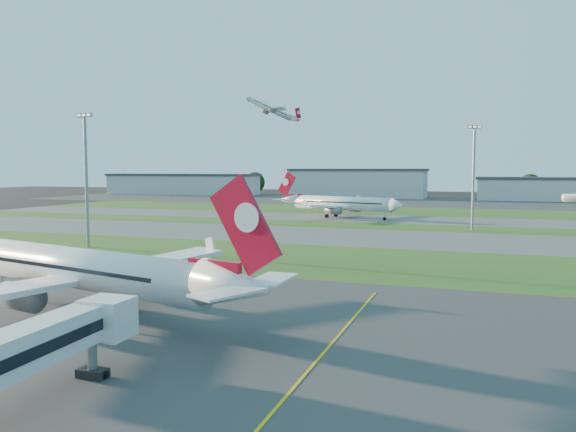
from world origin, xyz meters
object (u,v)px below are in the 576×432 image
at_px(airliner_taxiing, 341,204).
at_px(light_mast_west, 86,171).
at_px(airliner_parked, 84,270).
at_px(light_mast_centre, 474,170).

height_order(airliner_taxiing, light_mast_west, light_mast_west).
bearing_deg(airliner_parked, airliner_taxiing, 103.94).
height_order(airliner_taxiing, light_mast_centre, light_mast_centre).
bearing_deg(airliner_taxiing, light_mast_centre, 164.61).
bearing_deg(light_mast_centre, light_mast_west, -141.34).
relative_size(airliner_taxiing, light_mast_west, 1.55).
bearing_deg(light_mast_centre, airliner_taxiing, 149.19).
bearing_deg(airliner_parked, light_mast_west, 141.41).
bearing_deg(light_mast_west, light_mast_centre, 38.66).
height_order(airliner_parked, airliner_taxiing, airliner_parked).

